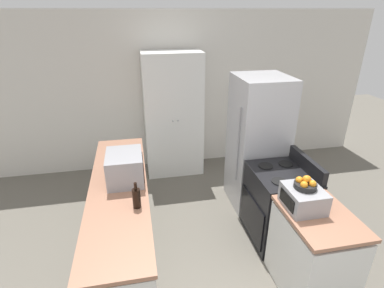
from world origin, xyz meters
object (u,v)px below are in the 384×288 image
(toaster_oven, at_px, (303,198))
(fruit_bowl, at_px, (305,184))
(wine_bottle, at_px, (137,198))
(stove, at_px, (278,205))
(pantry_cabinet, at_px, (173,115))
(refrigerator, at_px, (257,143))
(microwave, at_px, (125,167))

(toaster_oven, xyz_separation_m, fruit_bowl, (0.01, 0.02, 0.15))
(wine_bottle, xyz_separation_m, fruit_bowl, (1.52, -0.29, 0.15))
(wine_bottle, bearing_deg, stove, 11.40)
(pantry_cabinet, bearing_deg, toaster_oven, -71.47)
(fruit_bowl, bearing_deg, wine_bottle, 169.15)
(stove, bearing_deg, wine_bottle, -168.60)
(wine_bottle, bearing_deg, refrigerator, 33.77)
(refrigerator, distance_m, toaster_oven, 1.42)
(microwave, xyz_separation_m, wine_bottle, (0.10, -0.51, -0.06))
(microwave, distance_m, fruit_bowl, 1.81)
(refrigerator, distance_m, fruit_bowl, 1.42)
(toaster_oven, bearing_deg, stove, 78.46)
(refrigerator, distance_m, microwave, 1.86)
(pantry_cabinet, xyz_separation_m, refrigerator, (1.00, -1.14, -0.09))
(stove, bearing_deg, pantry_cabinet, 117.23)
(pantry_cabinet, distance_m, stove, 2.23)
(microwave, xyz_separation_m, fruit_bowl, (1.62, -0.80, 0.09))
(refrigerator, bearing_deg, fruit_bowl, -95.49)
(pantry_cabinet, height_order, microwave, pantry_cabinet)
(refrigerator, relative_size, wine_bottle, 6.96)
(pantry_cabinet, bearing_deg, fruit_bowl, -71.22)
(stove, bearing_deg, fruit_bowl, -101.22)
(refrigerator, bearing_deg, microwave, -161.33)
(wine_bottle, bearing_deg, microwave, 101.27)
(wine_bottle, bearing_deg, toaster_oven, -11.49)
(pantry_cabinet, relative_size, microwave, 4.38)
(refrigerator, bearing_deg, wine_bottle, -146.23)
(stove, height_order, refrigerator, refrigerator)
(refrigerator, relative_size, toaster_oven, 5.07)
(refrigerator, bearing_deg, stove, -90.79)
(stove, height_order, fruit_bowl, fruit_bowl)
(wine_bottle, height_order, fruit_bowl, fruit_bowl)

